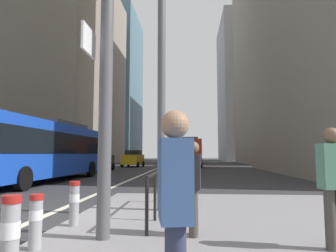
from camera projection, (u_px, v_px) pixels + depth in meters
ground_plane at (151, 171)px, 26.25m from camera, size 160.00×160.00×0.00m
median_island at (309, 239)px, 5.00m from camera, size 9.00×10.00×0.15m
lane_centre_line at (162, 166)px, 36.18m from camera, size 0.20×80.00×0.01m
office_tower_left_mid at (75, 74)px, 50.36m from camera, size 13.31×19.28×30.05m
office_tower_left_far at (111, 88)px, 73.17m from camera, size 13.04×17.70×35.48m
office_tower_right_mid at (274, 39)px, 48.02m from camera, size 10.42×17.76×39.89m
office_tower_right_far at (249, 90)px, 69.01m from camera, size 12.83×18.33×32.38m
city_bus_blue_oncoming at (45, 148)px, 16.20m from camera, size 2.90×12.10×3.40m
city_bus_red_receding at (190, 151)px, 36.53m from camera, size 2.74×11.15×3.40m
city_bus_red_distant at (189, 152)px, 57.08m from camera, size 2.94×10.93×3.40m
car_oncoming_mid at (99, 160)px, 26.75m from camera, size 2.05×4.05×1.94m
car_receding_near at (177, 160)px, 25.80m from camera, size 2.11×4.54×1.94m
car_receding_far at (193, 157)px, 45.71m from camera, size 2.15×4.06×1.94m
car_oncoming_far at (133, 158)px, 34.84m from camera, size 2.19×4.33×1.94m
street_lamp_post at (162, 7)px, 7.68m from camera, size 5.50×0.32×8.00m
bollard_left at (10, 236)px, 3.05m from camera, size 0.20×0.20×0.93m
bollard_right at (36, 218)px, 4.26m from camera, size 0.20×0.20×0.77m
bollard_back at (74, 201)px, 5.67m from camera, size 0.20×0.20×0.83m
pedestrian_railing at (158, 183)px, 6.71m from camera, size 0.06×3.51×0.98m
pedestrian_waiting at (175, 206)px, 2.32m from camera, size 0.30×0.42×1.70m
pedestrian_walking at (334, 181)px, 4.28m from camera, size 0.41×0.28×1.74m
pedestrian_far at (193, 183)px, 5.01m from camera, size 0.27×0.40×1.57m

